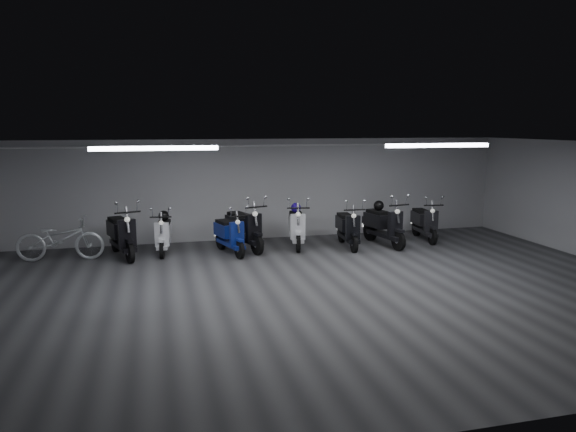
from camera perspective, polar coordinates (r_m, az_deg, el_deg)
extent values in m
cube|color=#363638|center=(10.47, 3.35, -7.96)|extent=(14.00, 10.00, 0.01)
cube|color=gray|center=(9.99, 3.51, 7.59)|extent=(14.00, 10.00, 0.01)
cube|color=#ACACAE|center=(14.93, -2.36, 2.91)|extent=(14.00, 0.01, 2.80)
cube|color=#ACACAE|center=(5.71, 18.90, -8.97)|extent=(14.00, 0.01, 2.80)
cube|color=white|center=(10.52, -14.12, 7.07)|extent=(2.40, 0.18, 0.08)
cube|color=white|center=(12.12, 15.79, 7.31)|extent=(2.40, 0.18, 0.08)
cylinder|color=white|center=(14.75, -2.32, 7.58)|extent=(13.60, 0.05, 0.05)
imported|color=silver|center=(13.63, -23.32, -1.80)|extent=(2.02, 0.84, 1.28)
sphere|color=#220D8F|center=(14.12, 0.86, 0.89)|extent=(0.27, 0.27, 0.27)
sphere|color=black|center=(14.47, 9.72, 1.12)|extent=(0.28, 0.28, 0.28)
sphere|color=black|center=(13.77, -13.20, 0.03)|extent=(0.27, 0.27, 0.27)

